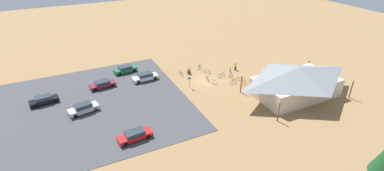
# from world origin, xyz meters

# --- Properties ---
(ground) EXTENTS (160.00, 160.00, 0.00)m
(ground) POSITION_xyz_m (0.00, 0.00, 0.00)
(ground) COLOR #937047
(ground) RESTS_ON ground
(parking_lot_asphalt) EXTENTS (41.81, 28.99, 0.05)m
(parking_lot_asphalt) POSITION_xyz_m (26.81, -0.46, 0.03)
(parking_lot_asphalt) COLOR #424247
(parking_lot_asphalt) RESTS_ON ground
(bike_pavilion) EXTENTS (15.72, 9.80, 5.19)m
(bike_pavilion) POSITION_xyz_m (-10.87, 11.03, 2.84)
(bike_pavilion) COLOR beige
(bike_pavilion) RESTS_ON ground
(trash_bin) EXTENTS (0.60, 0.60, 0.90)m
(trash_bin) POSITION_xyz_m (1.69, -4.37, 0.45)
(trash_bin) COLOR brown
(trash_bin) RESTS_ON ground
(lot_sign) EXTENTS (0.56, 0.08, 2.20)m
(lot_sign) POSITION_xyz_m (4.08, 0.91, 1.41)
(lot_sign) COLOR #99999E
(lot_sign) RESTS_ON ground
(bicycle_purple_mid_cluster) EXTENTS (0.48, 1.63, 0.82)m
(bicycle_purple_mid_cluster) POSITION_xyz_m (-4.58, 1.03, 0.35)
(bicycle_purple_mid_cluster) COLOR black
(bicycle_purple_mid_cluster) RESTS_ON ground
(bicycle_red_back_row) EXTENTS (1.71, 0.52, 0.78)m
(bicycle_red_back_row) POSITION_xyz_m (-5.83, 2.37, 0.35)
(bicycle_red_back_row) COLOR black
(bicycle_red_back_row) RESTS_ON ground
(bicycle_silver_lone_west) EXTENTS (1.71, 0.65, 0.83)m
(bicycle_silver_lone_west) POSITION_xyz_m (-3.89, 2.95, 0.37)
(bicycle_silver_lone_west) COLOR black
(bicycle_silver_lone_west) RESTS_ON ground
(bicycle_yellow_yard_right) EXTENTS (0.83, 1.54, 0.81)m
(bicycle_yellow_yard_right) POSITION_xyz_m (-1.65, -3.02, 0.35)
(bicycle_yellow_yard_right) COLOR black
(bicycle_yellow_yard_right) RESTS_ON ground
(bicycle_orange_by_bin) EXTENTS (0.91, 1.62, 0.89)m
(bicycle_orange_by_bin) POSITION_xyz_m (1.25, -4.82, 0.39)
(bicycle_orange_by_bin) COLOR black
(bicycle_orange_by_bin) RESTS_ON ground
(bicycle_black_near_sign) EXTENTS (0.52, 1.74, 0.80)m
(bicycle_black_near_sign) POSITION_xyz_m (-0.21, -0.27, 0.38)
(bicycle_black_near_sign) COLOR black
(bicycle_black_near_sign) RESTS_ON ground
(bicycle_teal_trailside) EXTENTS (1.80, 0.48, 0.92)m
(bicycle_teal_trailside) POSITION_xyz_m (-3.31, -0.32, 0.39)
(bicycle_teal_trailside) COLOR black
(bicycle_teal_trailside) RESTS_ON ground
(bicycle_white_edge_south) EXTENTS (0.71, 1.59, 0.84)m
(bicycle_white_edge_south) POSITION_xyz_m (-0.56, 1.51, 0.38)
(bicycle_white_edge_south) COLOR black
(bicycle_white_edge_south) RESTS_ON ground
(bicycle_green_near_porch) EXTENTS (0.48, 1.74, 0.80)m
(bicycle_green_near_porch) POSITION_xyz_m (3.29, -4.65, 0.36)
(bicycle_green_near_porch) COLOR black
(bicycle_green_near_porch) RESTS_ON ground
(bicycle_blue_yard_left) EXTENTS (1.32, 1.18, 0.86)m
(bicycle_blue_yard_left) POSITION_xyz_m (-1.31, -5.64, 0.38)
(bicycle_blue_yard_left) COLOR black
(bicycle_blue_yard_left) RESTS_ON ground
(bicycle_purple_edge_north) EXTENTS (0.76, 1.66, 0.86)m
(bicycle_purple_edge_north) POSITION_xyz_m (-5.95, -1.26, 0.39)
(bicycle_purple_edge_north) COLOR black
(bicycle_purple_edge_north) RESTS_ON ground
(bicycle_red_yard_center) EXTENTS (1.67, 0.57, 0.83)m
(bicycle_red_yard_center) POSITION_xyz_m (-5.26, 4.32, 0.37)
(bicycle_red_yard_center) COLOR black
(bicycle_red_yard_center) RESTS_ON ground
(car_silver_second_row) EXTENTS (4.73, 2.59, 1.48)m
(car_silver_second_row) POSITION_xyz_m (22.12, 1.01, 0.78)
(car_silver_second_row) COLOR #BCBCC1
(car_silver_second_row) RESTS_ON parking_lot_asphalt
(car_green_front_row) EXTENTS (4.61, 2.32, 1.32)m
(car_green_front_row) POSITION_xyz_m (12.74, -10.41, 0.71)
(car_green_front_row) COLOR #1E6B3D
(car_green_front_row) RESTS_ON parking_lot_asphalt
(car_black_near_entry) EXTENTS (4.54, 2.26, 1.35)m
(car_black_near_entry) POSITION_xyz_m (27.52, -4.48, 0.72)
(car_black_near_entry) COLOR black
(car_black_near_entry) RESTS_ON parking_lot_asphalt
(car_white_by_curb) EXTENTS (4.86, 2.04, 1.42)m
(car_white_by_curb) POSITION_xyz_m (10.24, -5.39, 0.75)
(car_white_by_curb) COLOR white
(car_white_by_curb) RESTS_ON parking_lot_asphalt
(car_red_end_stall) EXTENTS (4.71, 2.10, 1.30)m
(car_red_end_stall) POSITION_xyz_m (16.85, 10.82, 0.70)
(car_red_end_stall) COLOR red
(car_red_end_stall) RESTS_ON parking_lot_asphalt
(car_maroon_mid_lot) EXTENTS (4.59, 2.19, 1.27)m
(car_maroon_mid_lot) POSITION_xyz_m (17.99, -5.96, 0.69)
(car_maroon_mid_lot) COLOR maroon
(car_maroon_mid_lot) RESTS_ON parking_lot_asphalt
(visitor_by_pavilion) EXTENTS (0.39, 0.40, 1.72)m
(visitor_by_pavilion) POSITION_xyz_m (-7.50, -1.84, 0.90)
(visitor_by_pavilion) COLOR #2D3347
(visitor_by_pavilion) RESTS_ON ground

